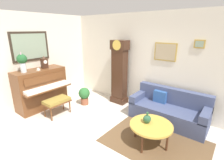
% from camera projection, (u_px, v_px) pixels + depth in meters
% --- Properties ---
extents(ground_plane, '(6.40, 6.00, 0.10)m').
position_uv_depth(ground_plane, '(85.00, 142.00, 3.65)').
color(ground_plane, beige).
extents(wall_left, '(0.13, 4.90, 2.80)m').
position_uv_depth(wall_left, '(20.00, 63.00, 4.75)').
color(wall_left, silver).
rests_on(wall_left, ground_plane).
extents(wall_back, '(5.30, 0.13, 2.80)m').
position_uv_depth(wall_back, '(141.00, 61.00, 5.02)').
color(wall_back, silver).
rests_on(wall_back, ground_plane).
extents(area_rug, '(2.10, 1.50, 0.01)m').
position_uv_depth(area_rug, '(155.00, 142.00, 3.57)').
color(area_rug, brown).
rests_on(area_rug, ground_plane).
extents(piano, '(0.87, 1.44, 1.20)m').
position_uv_depth(piano, '(41.00, 88.00, 5.02)').
color(piano, brown).
rests_on(piano, ground_plane).
extents(piano_bench, '(0.42, 0.70, 0.48)m').
position_uv_depth(piano_bench, '(57.00, 101.00, 4.61)').
color(piano_bench, brown).
rests_on(piano_bench, ground_plane).
extents(grandfather_clock, '(0.52, 0.34, 2.03)m').
position_uv_depth(grandfather_clock, '(119.00, 74.00, 5.26)').
color(grandfather_clock, '#3D2316').
rests_on(grandfather_clock, ground_plane).
extents(couch, '(1.90, 0.80, 0.84)m').
position_uv_depth(couch, '(169.00, 110.00, 4.33)').
color(couch, '#424C70').
rests_on(couch, ground_plane).
extents(coffee_table, '(0.88, 0.88, 0.46)m').
position_uv_depth(coffee_table, '(151.00, 126.00, 3.42)').
color(coffee_table, gold).
rests_on(coffee_table, ground_plane).
extents(mantel_clock, '(0.13, 0.18, 0.38)m').
position_uv_depth(mantel_clock, '(44.00, 63.00, 4.94)').
color(mantel_clock, '#3D2316').
rests_on(mantel_clock, piano).
extents(flower_vase, '(0.26, 0.26, 0.58)m').
position_uv_depth(flower_vase, '(22.00, 61.00, 4.43)').
color(flower_vase, silver).
rests_on(flower_vase, piano).
extents(teacup, '(0.12, 0.12, 0.06)m').
position_uv_depth(teacup, '(38.00, 69.00, 4.76)').
color(teacup, white).
rests_on(teacup, piano).
extents(green_jug, '(0.17, 0.17, 0.24)m').
position_uv_depth(green_jug, '(147.00, 119.00, 3.45)').
color(green_jug, '#234C33').
rests_on(green_jug, coffee_table).
extents(potted_plant, '(0.36, 0.36, 0.56)m').
position_uv_depth(potted_plant, '(84.00, 95.00, 5.29)').
color(potted_plant, '#935138').
rests_on(potted_plant, ground_plane).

